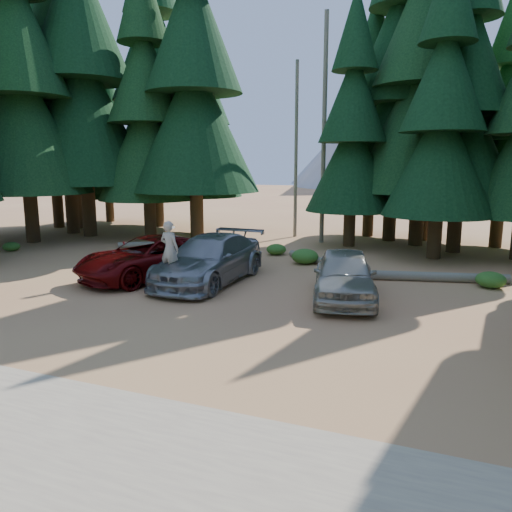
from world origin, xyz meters
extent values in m
plane|color=#B7744E|center=(0.00, 0.00, 0.00)|extent=(160.00, 160.00, 0.00)
cylinder|color=#6B6655|center=(0.80, 14.50, 6.00)|extent=(0.24, 0.24, 12.00)
cylinder|color=#6B6655|center=(-1.20, 16.00, 5.00)|extent=(0.20, 0.20, 10.00)
cone|color=gray|center=(0.00, 85.00, 14.00)|extent=(44.00, 44.00, 28.00)
cone|color=gray|center=(-8.00, 95.00, 10.00)|extent=(36.00, 36.00, 20.00)
imported|color=#5C0708|center=(-3.11, 3.60, 0.79)|extent=(4.49, 6.26, 1.58)
imported|color=gray|center=(-0.67, 3.82, 0.86)|extent=(2.46, 5.93, 1.72)
imported|color=#A8A495|center=(4.42, 3.33, 0.81)|extent=(2.94, 5.04, 1.61)
imported|color=beige|center=(-1.24, 2.04, 1.49)|extent=(0.73, 0.52, 1.90)
cylinder|color=white|center=(-1.24, 2.09, 2.22)|extent=(0.36, 0.36, 0.04)
cylinder|color=#6B6655|center=(-6.60, 9.81, 0.15)|extent=(3.83, 2.39, 0.30)
cylinder|color=#6B6655|center=(2.09, 8.70, 0.15)|extent=(3.18, 2.42, 0.31)
cylinder|color=#6B6655|center=(6.91, 7.00, 0.17)|extent=(5.39, 1.60, 0.35)
ellipsoid|color=#28661E|center=(-3.87, 7.21, 0.27)|extent=(0.98, 0.98, 0.54)
ellipsoid|color=#28661E|center=(-1.97, 9.49, 0.23)|extent=(0.83, 0.83, 0.45)
ellipsoid|color=#28661E|center=(-0.25, 10.00, 0.26)|extent=(0.94, 0.94, 0.52)
ellipsoid|color=#28661E|center=(2.80, 9.08, 0.25)|extent=(0.90, 0.90, 0.49)
ellipsoid|color=#28661E|center=(1.62, 8.44, 0.32)|extent=(1.17, 1.17, 0.64)
ellipsoid|color=#28661E|center=(8.90, 6.79, 0.28)|extent=(1.02, 1.02, 0.56)
ellipsoid|color=#28661E|center=(-12.83, 6.03, 0.23)|extent=(0.82, 0.82, 0.45)
camera|label=1|loc=(7.56, -12.15, 4.35)|focal=35.00mm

